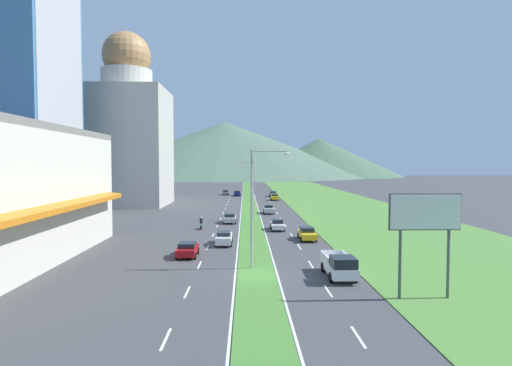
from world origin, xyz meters
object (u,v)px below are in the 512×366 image
at_px(street_lamp_near, 256,201).
at_px(car_7, 230,218).
at_px(car_8, 307,234).
at_px(car_3, 268,209).
at_px(pickup_truck_0, 339,266).
at_px(billboard_roadside, 425,218).
at_px(street_lamp_mid, 251,187).
at_px(motorcycle_rider, 201,224).
at_px(car_1, 273,194).
at_px(car_9, 237,193).
at_px(car_6, 226,192).
at_px(car_2, 187,249).
at_px(car_4, 277,225).
at_px(car_0, 275,197).
at_px(office_tower, 6,30).
at_px(car_5, 224,238).

relative_size(street_lamp_near, car_7, 2.51).
distance_m(car_7, car_8, 17.57).
distance_m(car_3, pickup_truck_0, 43.59).
xyz_separation_m(billboard_roadside, pickup_truck_0, (-4.56, 5.33, -4.55)).
distance_m(street_lamp_mid, motorcycle_rider, 12.32).
relative_size(car_1, car_9, 0.99).
height_order(street_lamp_mid, pickup_truck_0, street_lamp_mid).
bearing_deg(car_6, street_lamp_mid, -173.07).
height_order(pickup_truck_0, motorcycle_rider, pickup_truck_0).
relative_size(car_2, car_4, 0.94).
bearing_deg(car_1, car_7, -11.08).
relative_size(car_1, car_6, 0.99).
bearing_deg(motorcycle_rider, street_lamp_mid, -39.48).
xyz_separation_m(car_6, car_9, (3.52, -4.06, 0.03)).
relative_size(car_1, motorcycle_rider, 2.34).
bearing_deg(street_lamp_near, street_lamp_mid, 89.89).
height_order(car_1, car_8, car_8).
distance_m(billboard_roadside, car_0, 77.32).
bearing_deg(car_1, billboard_roadside, 2.71).
distance_m(office_tower, motorcycle_rider, 45.77).
bearing_deg(car_3, car_7, -28.89).
xyz_separation_m(office_tower, motorcycle_rider, (32.67, -10.81, -30.17)).
height_order(street_lamp_near, car_0, street_lamp_near).
height_order(street_lamp_mid, car_1, street_lamp_mid).
bearing_deg(pickup_truck_0, car_4, -172.66).
bearing_deg(motorcycle_rider, office_tower, 71.69).
height_order(car_7, motorcycle_rider, motorcycle_rider).
bearing_deg(car_4, car_3, -179.54).
bearing_deg(pickup_truck_0, car_1, 179.78).
relative_size(street_lamp_near, car_0, 2.48).
bearing_deg(car_8, office_tower, -112.53).
relative_size(car_2, car_5, 0.87).
distance_m(street_lamp_near, car_8, 16.01).
relative_size(office_tower, street_lamp_near, 5.86).
xyz_separation_m(billboard_roadside, car_0, (-4.64, 77.04, -4.74)).
relative_size(office_tower, pickup_truck_0, 11.37).
xyz_separation_m(office_tower, car_1, (46.85, 48.11, -30.14)).
xyz_separation_m(street_lamp_mid, car_2, (-6.74, -25.93, -4.84)).
height_order(car_6, car_7, car_7).
bearing_deg(car_2, car_7, -8.23).
distance_m(car_1, motorcycle_rider, 60.60).
distance_m(car_0, car_8, 54.95).
relative_size(car_9, pickup_truck_0, 0.87).
xyz_separation_m(car_0, car_3, (-3.20, -28.24, 0.02)).
bearing_deg(car_0, pickup_truck_0, 0.07).
xyz_separation_m(car_7, car_9, (0.06, 54.94, 0.02)).
relative_size(street_lamp_mid, car_1, 2.07).
bearing_deg(car_9, car_7, 179.94).
distance_m(billboard_roadside, car_7, 39.67).
bearing_deg(car_2, car_9, -2.50).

